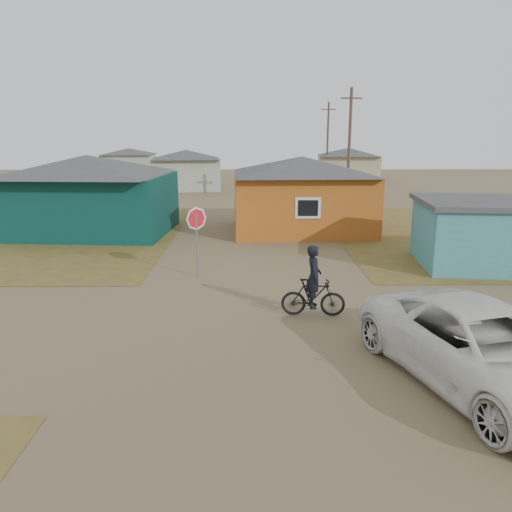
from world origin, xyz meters
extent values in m
plane|color=brown|center=(0.00, 0.00, 0.00)|extent=(120.00, 120.00, 0.00)
cube|color=#09312E|center=(-8.50, 13.50, 1.50)|extent=(8.40, 6.54, 3.00)
pyramid|color=#363638|center=(-8.50, 13.50, 3.50)|extent=(8.93, 7.08, 1.00)
cube|color=#AC571A|center=(2.50, 14.00, 1.50)|extent=(7.21, 6.24, 3.00)
pyramid|color=#363638|center=(2.50, 14.00, 3.45)|extent=(7.72, 6.76, 0.90)
cube|color=silver|center=(2.50, 10.97, 1.65)|extent=(1.20, 0.06, 1.00)
cube|color=black|center=(2.50, 10.94, 1.65)|extent=(0.95, 0.04, 0.75)
cube|color=teal|center=(9.50, 6.50, 1.20)|extent=(6.39, 4.61, 2.40)
cube|color=#363638|center=(9.50, 6.50, 2.50)|extent=(6.71, 4.93, 0.20)
cube|color=#9CA790|center=(-6.00, 34.00, 1.40)|extent=(6.49, 5.60, 2.80)
pyramid|color=#363638|center=(-6.00, 34.00, 3.20)|extent=(7.04, 6.15, 0.80)
cube|color=tan|center=(10.00, 40.00, 1.40)|extent=(6.41, 5.50, 2.80)
pyramid|color=#363638|center=(10.00, 40.00, 3.20)|extent=(6.95, 6.05, 0.80)
cube|color=#9CA790|center=(-14.00, 46.00, 1.35)|extent=(5.75, 5.28, 2.70)
pyramid|color=#363638|center=(-14.00, 46.00, 3.05)|extent=(6.28, 5.81, 0.70)
cylinder|color=brown|center=(6.50, 22.00, 4.00)|extent=(0.20, 0.20, 8.00)
cube|color=brown|center=(6.50, 22.00, 7.30)|extent=(1.40, 0.10, 0.10)
cylinder|color=brown|center=(7.50, 38.00, 4.00)|extent=(0.20, 0.20, 8.00)
cube|color=brown|center=(7.50, 38.00, 7.30)|extent=(1.40, 0.10, 0.10)
cylinder|color=gray|center=(-2.13, 5.17, 1.15)|extent=(0.07, 0.07, 2.29)
imported|color=black|center=(1.54, 1.15, 0.55)|extent=(1.85, 0.68, 1.09)
imported|color=black|center=(1.54, 1.15, 1.16)|extent=(0.49, 0.69, 1.79)
imported|color=white|center=(4.50, -3.02, 0.85)|extent=(4.39, 6.63, 1.69)
camera|label=1|loc=(-0.27, -12.26, 5.07)|focal=35.00mm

